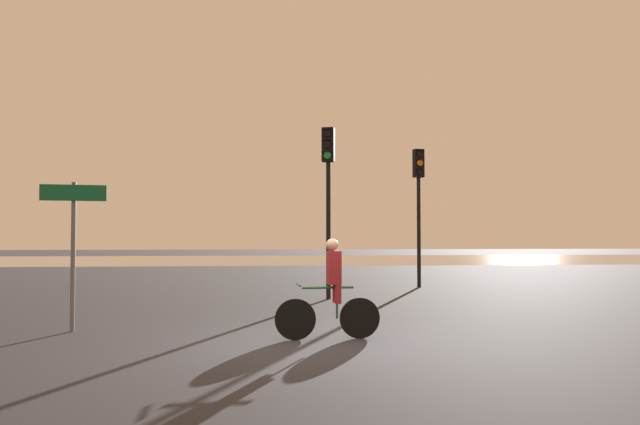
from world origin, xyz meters
name	(u,v)px	position (x,y,z in m)	size (l,w,h in m)	color
ground_plane	(315,345)	(0.00, 0.00, 0.00)	(120.00, 120.00, 0.00)	#28282D
water_strip	(278,260)	(0.00, 31.78, 0.00)	(80.00, 16.00, 0.01)	gray
traffic_light_center	(328,180)	(0.86, 6.64, 3.12)	(0.37, 0.39, 4.49)	black
traffic_light_far_right	(419,191)	(4.09, 9.96, 3.07)	(0.35, 0.37, 4.41)	black
direction_sign_post	(73,234)	(-4.10, 1.60, 1.70)	(1.09, 0.20, 2.60)	slate
cyclist	(332,288)	(0.30, 0.46, 0.82)	(1.71, 0.46, 1.62)	black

